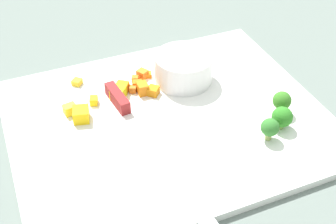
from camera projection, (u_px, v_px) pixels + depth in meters
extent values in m
plane|color=slate|center=(168.00, 123.00, 0.67)|extent=(4.00, 4.00, 0.00)
cube|color=white|center=(168.00, 120.00, 0.67)|extent=(0.45, 0.37, 0.01)
cylinder|color=white|center=(184.00, 68.00, 0.72)|extent=(0.09, 0.09, 0.05)
cube|color=silver|center=(189.00, 198.00, 0.55)|extent=(0.04, 0.18, 0.00)
cube|color=maroon|center=(117.00, 98.00, 0.68)|extent=(0.02, 0.06, 0.02)
cube|color=orange|center=(122.00, 87.00, 0.70)|extent=(0.02, 0.02, 0.02)
cube|color=orange|center=(148.00, 75.00, 0.74)|extent=(0.01, 0.01, 0.01)
cube|color=orange|center=(133.00, 89.00, 0.71)|extent=(0.01, 0.01, 0.01)
cube|color=orange|center=(152.00, 91.00, 0.70)|extent=(0.02, 0.02, 0.01)
cube|color=orange|center=(137.00, 85.00, 0.71)|extent=(0.02, 0.02, 0.01)
cube|color=orange|center=(141.00, 74.00, 0.73)|extent=(0.02, 0.02, 0.01)
cube|color=orange|center=(143.00, 88.00, 0.70)|extent=(0.02, 0.02, 0.02)
cube|color=orange|center=(135.00, 79.00, 0.73)|extent=(0.01, 0.01, 0.01)
cube|color=yellow|center=(81.00, 115.00, 0.65)|extent=(0.03, 0.03, 0.02)
cube|color=yellow|center=(70.00, 109.00, 0.66)|extent=(0.02, 0.02, 0.02)
cube|color=yellow|center=(118.00, 93.00, 0.69)|extent=(0.03, 0.03, 0.02)
cube|color=gold|center=(77.00, 82.00, 0.72)|extent=(0.02, 0.02, 0.01)
cube|color=yellow|center=(94.00, 101.00, 0.68)|extent=(0.02, 0.02, 0.01)
cylinder|color=#96AC59|center=(268.00, 135.00, 0.62)|extent=(0.01, 0.01, 0.01)
sphere|color=#32762C|center=(270.00, 127.00, 0.61)|extent=(0.03, 0.03, 0.03)
cylinder|color=#8FBE5A|center=(280.00, 108.00, 0.67)|extent=(0.01, 0.01, 0.01)
sphere|color=#367522|center=(282.00, 101.00, 0.66)|extent=(0.03, 0.03, 0.03)
cylinder|color=#8FB95A|center=(281.00, 124.00, 0.64)|extent=(0.01, 0.01, 0.01)
sphere|color=#2D7B22|center=(282.00, 117.00, 0.63)|extent=(0.03, 0.03, 0.03)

